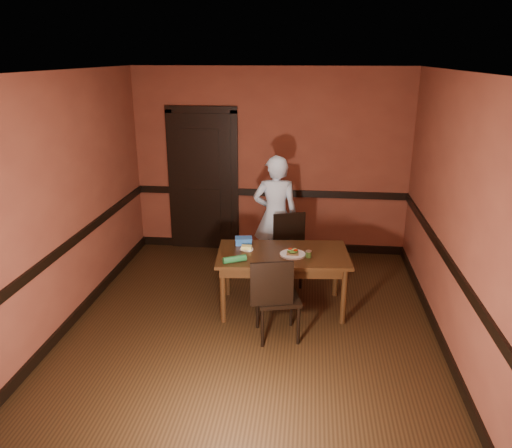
% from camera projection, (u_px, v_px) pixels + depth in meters
% --- Properties ---
extents(floor, '(4.00, 4.50, 0.01)m').
position_uv_depth(floor, '(253.00, 323.00, 5.58)').
color(floor, black).
rests_on(floor, ground).
extents(ceiling, '(4.00, 4.50, 0.01)m').
position_uv_depth(ceiling, '(252.00, 71.00, 4.71)').
color(ceiling, beige).
rests_on(ceiling, ground).
extents(wall_back, '(4.00, 0.02, 2.70)m').
position_uv_depth(wall_back, '(270.00, 163.00, 7.26)').
color(wall_back, brown).
rests_on(wall_back, ground).
extents(wall_front, '(4.00, 0.02, 2.70)m').
position_uv_depth(wall_front, '(209.00, 315.00, 3.03)').
color(wall_front, brown).
rests_on(wall_front, ground).
extents(wall_left, '(0.02, 4.50, 2.70)m').
position_uv_depth(wall_left, '(68.00, 201.00, 5.36)').
color(wall_left, brown).
rests_on(wall_left, ground).
extents(wall_right, '(0.02, 4.50, 2.70)m').
position_uv_depth(wall_right, '(453.00, 214.00, 4.94)').
color(wall_right, brown).
rests_on(wall_right, ground).
extents(dado_back, '(4.00, 0.03, 0.10)m').
position_uv_depth(dado_back, '(270.00, 193.00, 7.39)').
color(dado_back, black).
rests_on(dado_back, ground).
extents(dado_left, '(0.03, 4.50, 0.10)m').
position_uv_depth(dado_left, '(74.00, 241.00, 5.50)').
color(dado_left, black).
rests_on(dado_left, ground).
extents(dado_right, '(0.03, 4.50, 0.10)m').
position_uv_depth(dado_right, '(445.00, 256.00, 5.08)').
color(dado_right, black).
rests_on(dado_right, ground).
extents(baseboard_back, '(4.00, 0.03, 0.12)m').
position_uv_depth(baseboard_back, '(270.00, 245.00, 7.67)').
color(baseboard_back, black).
rests_on(baseboard_back, ground).
extents(baseboard_left, '(0.03, 4.50, 0.12)m').
position_uv_depth(baseboard_left, '(82.00, 308.00, 5.77)').
color(baseboard_left, black).
rests_on(baseboard_left, ground).
extents(baseboard_right, '(0.03, 4.50, 0.12)m').
position_uv_depth(baseboard_right, '(436.00, 328.00, 5.36)').
color(baseboard_right, black).
rests_on(baseboard_right, ground).
extents(door, '(1.05, 0.07, 2.20)m').
position_uv_depth(door, '(203.00, 179.00, 7.42)').
color(door, black).
rests_on(door, ground).
extents(dining_table, '(1.56, 0.97, 0.70)m').
position_uv_depth(dining_table, '(282.00, 281.00, 5.80)').
color(dining_table, black).
rests_on(dining_table, floor).
extents(chair_far, '(0.54, 0.54, 0.91)m').
position_uv_depth(chair_far, '(283.00, 251.00, 6.39)').
color(chair_far, black).
rests_on(chair_far, floor).
extents(chair_near, '(0.53, 0.53, 0.93)m').
position_uv_depth(chair_near, '(278.00, 296.00, 5.18)').
color(chair_near, black).
rests_on(chair_near, floor).
extents(person, '(0.63, 0.46, 1.63)m').
position_uv_depth(person, '(275.00, 216.00, 6.63)').
color(person, silver).
rests_on(person, floor).
extents(sandwich_plate, '(0.29, 0.29, 0.07)m').
position_uv_depth(sandwich_plate, '(293.00, 254.00, 5.62)').
color(sandwich_plate, silver).
rests_on(sandwich_plate, dining_table).
extents(sauce_jar, '(0.07, 0.07, 0.08)m').
position_uv_depth(sauce_jar, '(309.00, 254.00, 5.56)').
color(sauce_jar, '#4A8D3C').
rests_on(sauce_jar, dining_table).
extents(cheese_saucer, '(0.16, 0.16, 0.05)m').
position_uv_depth(cheese_saucer, '(247.00, 248.00, 5.78)').
color(cheese_saucer, silver).
rests_on(cheese_saucer, dining_table).
extents(food_tub, '(0.22, 0.17, 0.08)m').
position_uv_depth(food_tub, '(244.00, 241.00, 5.94)').
color(food_tub, '#285FB1').
rests_on(food_tub, dining_table).
extents(wrapped_veg, '(0.26, 0.18, 0.07)m').
position_uv_depth(wrapped_veg, '(235.00, 259.00, 5.43)').
color(wrapped_veg, '#1C5628').
rests_on(wrapped_veg, dining_table).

